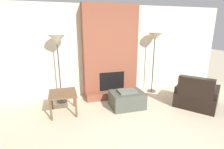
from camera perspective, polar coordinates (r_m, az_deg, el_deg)
wall_back at (r=5.25m, az=-1.22°, el=7.75°), size 7.65×0.06×2.60m
fireplace at (r=5.05m, az=-0.53°, el=6.65°), size 1.56×0.62×2.60m
ottoman at (r=4.50m, az=4.92°, el=-8.06°), size 0.82×0.63×0.45m
armchair at (r=5.01m, az=25.78°, el=-6.56°), size 1.33×1.33×0.84m
side_table at (r=4.26m, az=-15.78°, el=-6.53°), size 0.62×0.66×0.52m
floor_lamp_left at (r=4.68m, az=-17.54°, el=9.93°), size 0.43×0.43×1.80m
floor_lamp_right at (r=5.41m, az=13.80°, el=11.14°), size 0.43×0.43×1.83m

